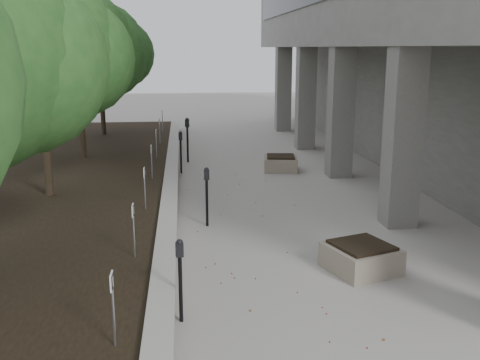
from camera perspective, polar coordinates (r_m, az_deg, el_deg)
retaining_wall at (r=15.26m, az=-7.08°, el=-0.80°), size 0.39×26.00×0.50m
planting_bed at (r=15.80m, az=-20.52°, el=-1.26°), size 7.00×26.00×0.40m
crabapple_tree_3 at (r=14.23m, az=-19.72°, el=9.21°), size 4.60×4.00×5.44m
crabapple_tree_4 at (r=19.12m, az=-16.21°, el=10.34°), size 4.60×4.00×5.44m
crabapple_tree_5 at (r=24.05m, az=-14.12°, el=10.98°), size 4.60×4.00×5.44m
parking_sign_2 at (r=7.07m, az=-12.85°, el=-12.85°), size 0.04×0.22×0.96m
parking_sign_3 at (r=9.84m, az=-10.83°, el=-5.14°), size 0.04×0.22×0.96m
parking_sign_4 at (r=12.71m, az=-9.73°, el=-0.86°), size 0.04×0.22×0.96m
parking_sign_5 at (r=15.64m, az=-9.04°, el=1.83°), size 0.04×0.22×0.96m
parking_sign_6 at (r=18.58m, az=-8.57°, el=3.68°), size 0.04×0.22×0.96m
parking_sign_7 at (r=21.54m, az=-8.22°, el=5.01°), size 0.04×0.22×0.96m
parking_sign_8 at (r=24.51m, az=-7.96°, el=6.03°), size 0.04×0.22×0.96m
parking_meter_2 at (r=8.31m, az=-6.13°, el=-10.24°), size 0.14×0.11×1.29m
parking_meter_3 at (r=12.59m, az=-3.42°, el=-1.74°), size 0.14×0.11×1.37m
parking_meter_4 at (r=18.02m, az=-6.08°, el=2.84°), size 0.14×0.10×1.37m
parking_meter_5 at (r=19.75m, az=-5.40°, el=4.09°), size 0.18×0.15×1.59m
planter_front at (r=10.43m, az=12.30°, el=-7.73°), size 1.43×1.43×0.52m
planter_back at (r=18.47m, az=4.17°, el=1.75°), size 1.20×1.20×0.50m
berry_scatter at (r=11.58m, az=1.21°, el=-6.58°), size 3.30×14.10×0.02m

